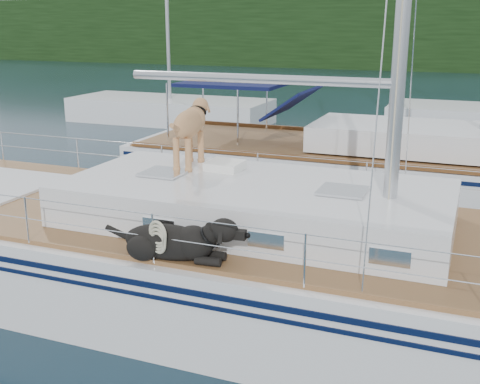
% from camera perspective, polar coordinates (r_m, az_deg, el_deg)
% --- Properties ---
extents(ground, '(120.00, 120.00, 0.00)m').
position_cam_1_polar(ground, '(9.08, -3.45, -9.76)').
color(ground, black).
rests_on(ground, ground).
extents(tree_line, '(90.00, 3.00, 6.00)m').
position_cam_1_polar(tree_line, '(52.52, 18.38, 14.12)').
color(tree_line, black).
rests_on(tree_line, ground).
extents(shore_bank, '(92.00, 1.00, 1.20)m').
position_cam_1_polar(shore_bank, '(53.81, 18.25, 11.59)').
color(shore_bank, '#595147').
rests_on(shore_bank, ground).
extents(main_sailboat, '(12.00, 3.80, 14.01)m').
position_cam_1_polar(main_sailboat, '(8.77, -3.01, -5.85)').
color(main_sailboat, white).
rests_on(main_sailboat, ground).
extents(neighbor_sailboat, '(11.00, 3.50, 13.30)m').
position_cam_1_polar(neighbor_sailboat, '(14.16, 12.33, 2.05)').
color(neighbor_sailboat, white).
rests_on(neighbor_sailboat, ground).
extents(bg_boat_west, '(8.00, 3.00, 11.65)m').
position_cam_1_polar(bg_boat_west, '(24.55, -6.63, 7.64)').
color(bg_boat_west, white).
rests_on(bg_boat_west, ground).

